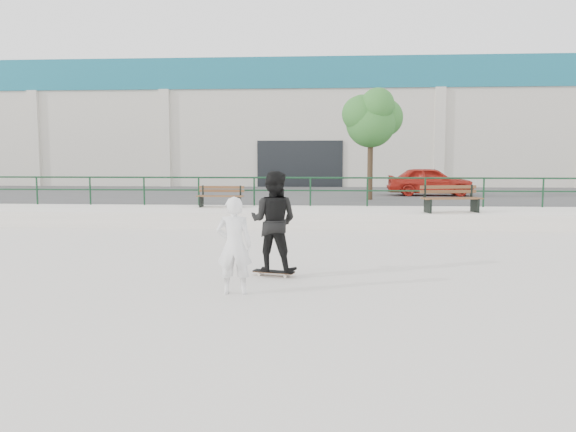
# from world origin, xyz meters

# --- Properties ---
(ground) EXTENTS (120.00, 120.00, 0.00)m
(ground) POSITION_xyz_m (0.00, 0.00, 0.00)
(ground) COLOR beige
(ground) RESTS_ON ground
(ledge) EXTENTS (30.00, 3.00, 0.50)m
(ledge) POSITION_xyz_m (0.00, 9.50, 0.25)
(ledge) COLOR silver
(ledge) RESTS_ON ground
(parking_strip) EXTENTS (60.00, 14.00, 0.50)m
(parking_strip) POSITION_xyz_m (0.00, 18.00, 0.25)
(parking_strip) COLOR #3C3C3C
(parking_strip) RESTS_ON ground
(railing) EXTENTS (28.00, 0.06, 1.03)m
(railing) POSITION_xyz_m (-0.00, 10.80, 1.24)
(railing) COLOR #143720
(railing) RESTS_ON ledge
(commercial_building) EXTENTS (44.20, 16.33, 8.00)m
(commercial_building) POSITION_xyz_m (-0.00, 31.99, 4.58)
(commercial_building) COLOR beige
(commercial_building) RESTS_ON ground
(bench_left) EXTENTS (1.63, 0.55, 0.74)m
(bench_left) POSITION_xyz_m (-2.09, 10.17, 0.87)
(bench_left) COLOR brown
(bench_left) RESTS_ON ledge
(bench_right) EXTENTS (1.93, 0.91, 0.86)m
(bench_right) POSITION_xyz_m (5.45, 8.78, 0.92)
(bench_right) COLOR brown
(bench_right) RESTS_ON ledge
(tree) EXTENTS (2.50, 2.22, 4.44)m
(tree) POSITION_xyz_m (3.36, 13.97, 3.83)
(tree) COLOR #463323
(tree) RESTS_ON parking_strip
(red_car) EXTENTS (3.85, 1.64, 1.30)m
(red_car) POSITION_xyz_m (6.23, 16.72, 1.15)
(red_car) COLOR #AF1F15
(red_car) RESTS_ON parking_strip
(skateboard) EXTENTS (0.81, 0.39, 0.09)m
(skateboard) POSITION_xyz_m (0.59, 1.28, 0.07)
(skateboard) COLOR black
(skateboard) RESTS_ON ground
(standing_skater) EXTENTS (1.04, 0.89, 1.87)m
(standing_skater) POSITION_xyz_m (0.59, 1.28, 1.03)
(standing_skater) COLOR black
(standing_skater) RESTS_ON skateboard
(seated_skater) EXTENTS (0.59, 0.40, 1.59)m
(seated_skater) POSITION_xyz_m (0.09, -0.16, 0.79)
(seated_skater) COLOR white
(seated_skater) RESTS_ON ground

